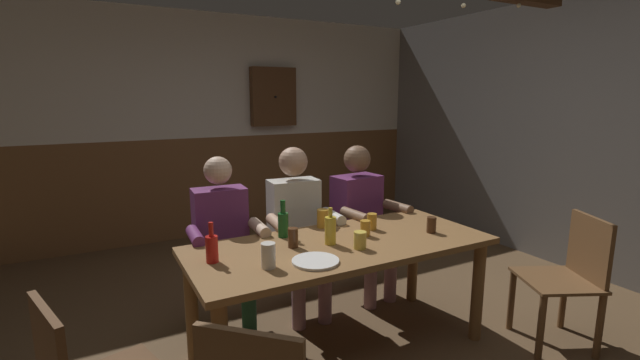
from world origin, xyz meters
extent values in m
plane|color=brown|center=(0.00, 0.00, 0.00)|extent=(7.04, 7.04, 0.00)
cube|color=silver|center=(0.00, 2.99, 1.87)|extent=(5.31, 0.12, 1.40)
cube|color=brown|center=(0.00, 2.99, 0.59)|extent=(5.31, 0.12, 1.17)
cube|color=gray|center=(2.71, 0.00, 1.29)|extent=(0.12, 5.87, 2.57)
cube|color=brown|center=(0.00, 0.10, 0.72)|extent=(1.92, 0.82, 0.04)
cylinder|color=brown|center=(0.88, -0.23, 0.35)|extent=(0.08, 0.08, 0.70)
cylinder|color=brown|center=(-0.88, 0.43, 0.35)|extent=(0.08, 0.08, 0.70)
cylinder|color=brown|center=(0.88, 0.43, 0.35)|extent=(0.08, 0.08, 0.70)
cube|color=#6B2D66|center=(-0.58, 0.81, 0.73)|extent=(0.38, 0.22, 0.55)
sphere|color=beige|center=(-0.58, 0.81, 1.14)|extent=(0.19, 0.19, 0.19)
cylinder|color=#33724C|center=(-0.48, 0.67, 0.48)|extent=(0.15, 0.38, 0.13)
cylinder|color=#33724C|center=(-0.68, 0.68, 0.48)|extent=(0.15, 0.38, 0.13)
cylinder|color=#33724C|center=(-0.49, 0.49, 0.21)|extent=(0.10, 0.10, 0.42)
cylinder|color=#33724C|center=(-0.69, 0.50, 0.21)|extent=(0.10, 0.10, 0.42)
cylinder|color=beige|center=(-0.38, 0.56, 0.76)|extent=(0.10, 0.28, 0.08)
cylinder|color=#6B2D66|center=(-0.80, 0.58, 0.76)|extent=(0.10, 0.28, 0.08)
cube|color=silver|center=(0.00, 0.81, 0.74)|extent=(0.39, 0.23, 0.56)
sphere|color=tan|center=(0.00, 0.81, 1.16)|extent=(0.22, 0.22, 0.22)
cylinder|color=#B78493|center=(0.09, 0.66, 0.48)|extent=(0.16, 0.41, 0.13)
cylinder|color=#B78493|center=(-0.11, 0.67, 0.48)|extent=(0.16, 0.41, 0.13)
cylinder|color=#B78493|center=(0.08, 0.46, 0.21)|extent=(0.10, 0.10, 0.42)
cylinder|color=#B78493|center=(-0.13, 0.47, 0.21)|extent=(0.10, 0.10, 0.42)
cylinder|color=silver|center=(0.20, 0.56, 0.77)|extent=(0.10, 0.28, 0.08)
cylinder|color=tan|center=(-0.23, 0.59, 0.77)|extent=(0.10, 0.28, 0.08)
cube|color=#6B2D66|center=(0.58, 0.81, 0.73)|extent=(0.41, 0.28, 0.54)
sphere|color=brown|center=(0.58, 0.81, 1.14)|extent=(0.22, 0.22, 0.22)
cylinder|color=#B78493|center=(0.69, 0.69, 0.48)|extent=(0.17, 0.39, 0.13)
cylinder|color=#B78493|center=(0.48, 0.67, 0.48)|extent=(0.17, 0.39, 0.13)
cylinder|color=#B78493|center=(0.71, 0.51, 0.21)|extent=(0.10, 0.10, 0.42)
cylinder|color=#B78493|center=(0.50, 0.48, 0.21)|extent=(0.10, 0.10, 0.42)
cylinder|color=brown|center=(0.82, 0.58, 0.76)|extent=(0.11, 0.29, 0.08)
cylinder|color=brown|center=(0.38, 0.53, 0.76)|extent=(0.11, 0.29, 0.08)
cube|color=brown|center=(1.29, -0.51, 0.45)|extent=(0.59, 0.59, 0.02)
cube|color=brown|center=(1.47, -0.60, 0.67)|extent=(0.20, 0.37, 0.42)
cylinder|color=brown|center=(1.04, -0.60, 0.22)|extent=(0.04, 0.04, 0.44)
cylinder|color=brown|center=(1.20, -0.26, 0.22)|extent=(0.04, 0.04, 0.44)
cylinder|color=brown|center=(1.38, -0.76, 0.22)|extent=(0.04, 0.04, 0.44)
cylinder|color=brown|center=(1.54, -0.42, 0.22)|extent=(0.04, 0.04, 0.44)
cube|color=brown|center=(-1.55, -0.35, 0.67)|extent=(0.14, 0.39, 0.42)
cylinder|color=white|center=(-0.30, -0.12, 0.74)|extent=(0.26, 0.26, 0.01)
cylinder|color=#195923|center=(-0.28, 0.38, 0.82)|extent=(0.07, 0.07, 0.16)
cylinder|color=#195923|center=(-0.28, 0.38, 0.94)|extent=(0.03, 0.03, 0.09)
cylinder|color=red|center=(-0.80, 0.16, 0.81)|extent=(0.07, 0.07, 0.15)
cylinder|color=red|center=(-0.80, 0.16, 0.93)|extent=(0.03, 0.03, 0.08)
cylinder|color=gold|center=(-0.08, 0.11, 0.82)|extent=(0.07, 0.07, 0.17)
cylinder|color=gold|center=(-0.08, 0.11, 0.94)|extent=(0.02, 0.02, 0.06)
cylinder|color=white|center=(-0.56, -0.06, 0.81)|extent=(0.08, 0.08, 0.14)
cylinder|color=gold|center=(0.33, 0.24, 0.79)|extent=(0.07, 0.07, 0.11)
cylinder|color=gold|center=(0.05, 0.45, 0.80)|extent=(0.08, 0.08, 0.13)
cylinder|color=gold|center=(0.21, 0.14, 0.79)|extent=(0.07, 0.07, 0.10)
cylinder|color=#E5C64C|center=(0.04, -0.05, 0.79)|extent=(0.08, 0.08, 0.11)
cylinder|color=#4C2D19|center=(0.64, -0.01, 0.79)|extent=(0.06, 0.06, 0.11)
cylinder|color=#4C2D19|center=(-0.31, 0.17, 0.80)|extent=(0.06, 0.06, 0.12)
cube|color=brown|center=(0.69, 2.86, 1.64)|extent=(0.56, 0.12, 0.70)
sphere|color=black|center=(0.69, 2.79, 1.64)|extent=(0.03, 0.03, 0.03)
sphere|color=#F9EAB2|center=(0.62, 0.40, 2.28)|extent=(0.04, 0.04, 0.04)
sphere|color=#F9EAB2|center=(1.24, 0.40, 2.31)|extent=(0.04, 0.04, 0.04)
sphere|color=#F9EAB2|center=(1.86, 0.40, 2.37)|extent=(0.04, 0.04, 0.04)
camera|label=1|loc=(-1.36, -2.13, 1.64)|focal=24.40mm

